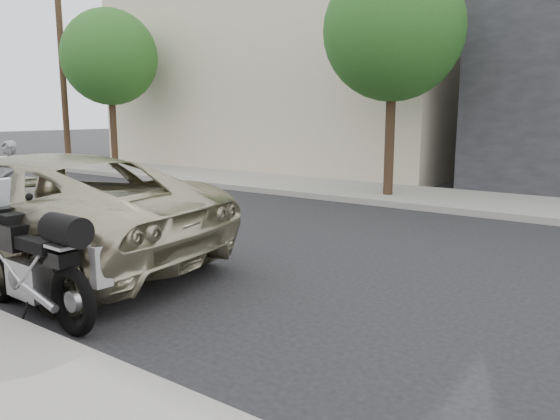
# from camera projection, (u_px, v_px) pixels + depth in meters

# --- Properties ---
(ground) EXTENTS (120.00, 120.00, 0.00)m
(ground) POSITION_uv_depth(u_px,v_px,m) (334.00, 265.00, 7.95)
(ground) COLOR black
(ground) RESTS_ON ground
(far_sidewalk) EXTENTS (44.00, 3.00, 0.15)m
(far_sidewalk) POSITION_uv_depth(u_px,v_px,m) (473.00, 202.00, 13.08)
(far_sidewalk) COLOR gray
(far_sidewalk) RESTS_ON ground
(far_building_cream) EXTENTS (14.00, 11.00, 8.00)m
(far_building_cream) POSITION_uv_depth(u_px,v_px,m) (316.00, 69.00, 23.19)
(far_building_cream) COLOR beige
(far_building_cream) RESTS_ON ground
(street_tree_mid) EXTENTS (3.40, 3.40, 5.70)m
(street_tree_mid) POSITION_uv_depth(u_px,v_px,m) (393.00, 31.00, 13.14)
(street_tree_mid) COLOR #362518
(street_tree_mid) RESTS_ON far_sidewalk
(street_tree_right) EXTENTS (3.40, 3.40, 5.70)m
(street_tree_right) POSITION_uv_depth(u_px,v_px,m) (110.00, 57.00, 19.56)
(street_tree_right) COLOR #362518
(street_tree_right) RESTS_ON far_sidewalk
(utility_pole) EXTENTS (0.24, 0.24, 6.70)m
(utility_pole) POSITION_uv_depth(u_px,v_px,m) (63.00, 79.00, 21.43)
(utility_pole) COLOR #362518
(utility_pole) RESTS_ON far_sidewalk
(motorcycle) EXTENTS (2.33, 0.75, 1.47)m
(motorcycle) POSITION_uv_depth(u_px,v_px,m) (39.00, 262.00, 5.76)
(motorcycle) COLOR black
(motorcycle) RESTS_ON ground
(minivan) EXTENTS (6.18, 3.49, 1.63)m
(minivan) POSITION_uv_depth(u_px,v_px,m) (30.00, 211.00, 7.79)
(minivan) COLOR tan
(minivan) RESTS_ON ground
(pedestrian) EXTENTS (0.66, 0.50, 1.64)m
(pedestrian) POSITION_uv_depth(u_px,v_px,m) (11.00, 181.00, 11.15)
(pedestrian) COLOR gray
(pedestrian) RESTS_ON ground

